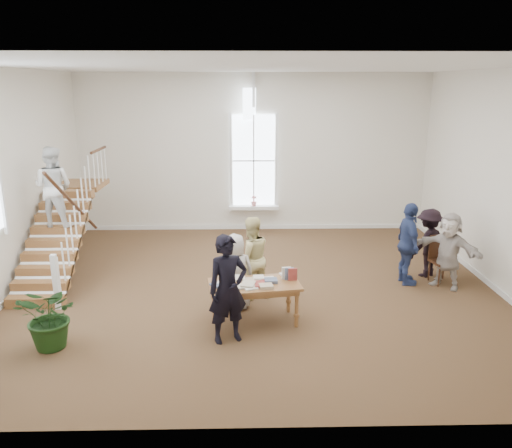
{
  "coord_description": "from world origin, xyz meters",
  "views": [
    {
      "loc": [
        -0.26,
        -9.85,
        4.18
      ],
      "look_at": [
        -0.02,
        0.4,
        1.29
      ],
      "focal_mm": 35.0,
      "sensor_mm": 36.0,
      "label": 1
    }
  ],
  "objects_px": {
    "woman_cluster_b": "(428,243)",
    "library_table": "(254,287)",
    "woman_cluster_a": "(408,244)",
    "floor_plant": "(51,317)",
    "elderly_woman": "(235,272)",
    "person_yellow": "(251,258)",
    "police_officer": "(228,289)",
    "side_chair": "(440,256)",
    "woman_cluster_c": "(448,250)"
  },
  "relations": [
    {
      "from": "woman_cluster_b",
      "to": "library_table",
      "type": "bearing_deg",
      "value": -3.3
    },
    {
      "from": "woman_cluster_a",
      "to": "floor_plant",
      "type": "relative_size",
      "value": 1.62
    },
    {
      "from": "library_table",
      "to": "woman_cluster_b",
      "type": "distance_m",
      "value": 4.5
    },
    {
      "from": "elderly_woman",
      "to": "person_yellow",
      "type": "xyz_separation_m",
      "value": [
        0.3,
        0.5,
        0.1
      ]
    },
    {
      "from": "police_officer",
      "to": "floor_plant",
      "type": "xyz_separation_m",
      "value": [
        -2.85,
        -0.18,
        -0.37
      ]
    },
    {
      "from": "side_chair",
      "to": "library_table",
      "type": "bearing_deg",
      "value": -168.91
    },
    {
      "from": "woman_cluster_b",
      "to": "elderly_woman",
      "type": "bearing_deg",
      "value": -12.08
    },
    {
      "from": "elderly_woman",
      "to": "woman_cluster_b",
      "type": "distance_m",
      "value": 4.55
    },
    {
      "from": "library_table",
      "to": "woman_cluster_c",
      "type": "relative_size",
      "value": 1.05
    },
    {
      "from": "library_table",
      "to": "woman_cluster_b",
      "type": "bearing_deg",
      "value": 20.94
    },
    {
      "from": "woman_cluster_a",
      "to": "woman_cluster_c",
      "type": "relative_size",
      "value": 1.1
    },
    {
      "from": "woman_cluster_c",
      "to": "floor_plant",
      "type": "xyz_separation_m",
      "value": [
        -7.4,
        -2.39,
        -0.26
      ]
    },
    {
      "from": "police_officer",
      "to": "person_yellow",
      "type": "xyz_separation_m",
      "value": [
        0.4,
        1.75,
        -0.08
      ]
    },
    {
      "from": "elderly_woman",
      "to": "woman_cluster_c",
      "type": "relative_size",
      "value": 0.91
    },
    {
      "from": "elderly_woman",
      "to": "woman_cluster_a",
      "type": "height_order",
      "value": "woman_cluster_a"
    },
    {
      "from": "woman_cluster_b",
      "to": "floor_plant",
      "type": "relative_size",
      "value": 1.4
    },
    {
      "from": "library_table",
      "to": "elderly_woman",
      "type": "relative_size",
      "value": 1.16
    },
    {
      "from": "woman_cluster_a",
      "to": "floor_plant",
      "type": "xyz_separation_m",
      "value": [
        -6.61,
        -2.59,
        -0.34
      ]
    },
    {
      "from": "woman_cluster_c",
      "to": "side_chair",
      "type": "height_order",
      "value": "woman_cluster_c"
    },
    {
      "from": "person_yellow",
      "to": "woman_cluster_b",
      "type": "distance_m",
      "value": 4.11
    },
    {
      "from": "person_yellow",
      "to": "elderly_woman",
      "type": "bearing_deg",
      "value": 39.76
    },
    {
      "from": "person_yellow",
      "to": "woman_cluster_a",
      "type": "bearing_deg",
      "value": 171.76
    },
    {
      "from": "woman_cluster_a",
      "to": "woman_cluster_b",
      "type": "relative_size",
      "value": 1.16
    },
    {
      "from": "woman_cluster_c",
      "to": "side_chair",
      "type": "xyz_separation_m",
      "value": [
        -0.02,
        0.31,
        -0.23
      ]
    },
    {
      "from": "elderly_woman",
      "to": "side_chair",
      "type": "height_order",
      "value": "elderly_woman"
    },
    {
      "from": "floor_plant",
      "to": "woman_cluster_c",
      "type": "bearing_deg",
      "value": 17.9
    },
    {
      "from": "police_officer",
      "to": "woman_cluster_a",
      "type": "relative_size",
      "value": 1.03
    },
    {
      "from": "police_officer",
      "to": "elderly_woman",
      "type": "height_order",
      "value": "police_officer"
    },
    {
      "from": "woman_cluster_b",
      "to": "woman_cluster_c",
      "type": "height_order",
      "value": "woman_cluster_c"
    },
    {
      "from": "police_officer",
      "to": "woman_cluster_a",
      "type": "height_order",
      "value": "police_officer"
    },
    {
      "from": "police_officer",
      "to": "floor_plant",
      "type": "distance_m",
      "value": 2.88
    },
    {
      "from": "library_table",
      "to": "side_chair",
      "type": "relative_size",
      "value": 1.66
    },
    {
      "from": "elderly_woman",
      "to": "side_chair",
      "type": "relative_size",
      "value": 1.44
    },
    {
      "from": "elderly_woman",
      "to": "woman_cluster_a",
      "type": "relative_size",
      "value": 0.83
    },
    {
      "from": "person_yellow",
      "to": "side_chair",
      "type": "bearing_deg",
      "value": 171.23
    },
    {
      "from": "woman_cluster_b",
      "to": "woman_cluster_c",
      "type": "relative_size",
      "value": 0.95
    },
    {
      "from": "library_table",
      "to": "elderly_woman",
      "type": "xyz_separation_m",
      "value": [
        -0.35,
        0.6,
        0.06
      ]
    },
    {
      "from": "woman_cluster_a",
      "to": "floor_plant",
      "type": "height_order",
      "value": "woman_cluster_a"
    },
    {
      "from": "library_table",
      "to": "woman_cluster_b",
      "type": "relative_size",
      "value": 1.11
    },
    {
      "from": "woman_cluster_a",
      "to": "woman_cluster_b",
      "type": "distance_m",
      "value": 0.76
    },
    {
      "from": "woman_cluster_c",
      "to": "side_chair",
      "type": "distance_m",
      "value": 0.39
    },
    {
      "from": "woman_cluster_a",
      "to": "floor_plant",
      "type": "bearing_deg",
      "value": 110.42
    },
    {
      "from": "person_yellow",
      "to": "woman_cluster_b",
      "type": "height_order",
      "value": "person_yellow"
    },
    {
      "from": "elderly_woman",
      "to": "side_chair",
      "type": "bearing_deg",
      "value": -178.32
    },
    {
      "from": "woman_cluster_b",
      "to": "police_officer",
      "type": "bearing_deg",
      "value": 0.49
    },
    {
      "from": "police_officer",
      "to": "woman_cluster_b",
      "type": "distance_m",
      "value": 5.22
    },
    {
      "from": "police_officer",
      "to": "side_chair",
      "type": "relative_size",
      "value": 1.79
    },
    {
      "from": "elderly_woman",
      "to": "person_yellow",
      "type": "height_order",
      "value": "person_yellow"
    },
    {
      "from": "library_table",
      "to": "side_chair",
      "type": "distance_m",
      "value": 4.49
    },
    {
      "from": "police_officer",
      "to": "woman_cluster_c",
      "type": "xyz_separation_m",
      "value": [
        4.55,
        2.21,
        -0.11
      ]
    }
  ]
}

